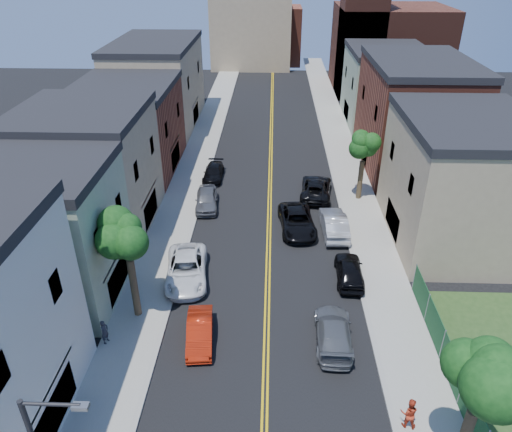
# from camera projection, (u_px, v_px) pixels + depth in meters

# --- Properties ---
(sidewalk_left) EXTENTS (3.20, 100.00, 0.15)m
(sidewalk_left) POSITION_uv_depth(u_px,v_px,m) (198.00, 153.00, 52.05)
(sidewalk_left) COLOR gray
(sidewalk_left) RESTS_ON ground
(sidewalk_right) EXTENTS (3.20, 100.00, 0.15)m
(sidewalk_right) POSITION_uv_depth(u_px,v_px,m) (344.00, 155.00, 51.56)
(sidewalk_right) COLOR gray
(sidewalk_right) RESTS_ON ground
(curb_left) EXTENTS (0.30, 100.00, 0.15)m
(curb_left) POSITION_uv_depth(u_px,v_px,m) (214.00, 154.00, 52.00)
(curb_left) COLOR gray
(curb_left) RESTS_ON ground
(curb_right) EXTENTS (0.30, 100.00, 0.15)m
(curb_right) POSITION_uv_depth(u_px,v_px,m) (328.00, 155.00, 51.62)
(curb_right) COLOR gray
(curb_right) RESTS_ON ground
(bldg_left_palegrn) EXTENTS (9.00, 8.00, 8.50)m
(bldg_left_palegrn) POSITION_uv_depth(u_px,v_px,m) (40.00, 238.00, 29.34)
(bldg_left_palegrn) COLOR gray
(bldg_left_palegrn) RESTS_ON ground
(bldg_left_tan_near) EXTENTS (9.00, 10.00, 9.00)m
(bldg_left_tan_near) POSITION_uv_depth(u_px,v_px,m) (89.00, 173.00, 37.03)
(bldg_left_tan_near) COLOR #998466
(bldg_left_tan_near) RESTS_ON ground
(bldg_left_brick) EXTENTS (9.00, 12.00, 8.00)m
(bldg_left_brick) POSITION_uv_depth(u_px,v_px,m) (128.00, 131.00, 46.83)
(bldg_left_brick) COLOR brown
(bldg_left_brick) RESTS_ON ground
(bldg_left_tan_far) EXTENTS (9.00, 16.00, 9.50)m
(bldg_left_tan_far) POSITION_uv_depth(u_px,v_px,m) (158.00, 86.00, 58.62)
(bldg_left_tan_far) COLOR #998466
(bldg_left_tan_far) RESTS_ON ground
(bldg_right_tan) EXTENTS (9.00, 12.00, 9.00)m
(bldg_right_tan) POSITION_uv_depth(u_px,v_px,m) (460.00, 184.00, 35.29)
(bldg_right_tan) COLOR #998466
(bldg_right_tan) RESTS_ON ground
(bldg_right_brick) EXTENTS (9.00, 14.00, 10.00)m
(bldg_right_brick) POSITION_uv_depth(u_px,v_px,m) (413.00, 118.00, 47.20)
(bldg_right_brick) COLOR brown
(bldg_right_brick) RESTS_ON ground
(bldg_right_palegrn) EXTENTS (9.00, 12.00, 8.50)m
(bldg_right_palegrn) POSITION_uv_depth(u_px,v_px,m) (384.00, 88.00, 59.73)
(bldg_right_palegrn) COLOR gray
(bldg_right_palegrn) RESTS_ON ground
(church) EXTENTS (16.20, 14.20, 22.60)m
(church) POSITION_uv_depth(u_px,v_px,m) (383.00, 41.00, 71.26)
(church) COLOR #4C2319
(church) RESTS_ON ground
(backdrop_left) EXTENTS (14.00, 8.00, 12.00)m
(backdrop_left) POSITION_uv_depth(u_px,v_px,m) (251.00, 33.00, 85.48)
(backdrop_left) COLOR #998466
(backdrop_left) RESTS_ON ground
(backdrop_center) EXTENTS (10.00, 8.00, 10.00)m
(backdrop_center) POSITION_uv_depth(u_px,v_px,m) (273.00, 35.00, 89.32)
(backdrop_center) COLOR brown
(backdrop_center) RESTS_ON ground
(fence_right) EXTENTS (0.04, 15.00, 1.90)m
(fence_right) POSITION_uv_depth(u_px,v_px,m) (451.00, 366.00, 24.52)
(fence_right) COLOR #143F1E
(fence_right) RESTS_ON sidewalk_right
(tree_left_mid) EXTENTS (5.20, 5.20, 9.29)m
(tree_left_mid) POSITION_uv_depth(u_px,v_px,m) (125.00, 223.00, 26.26)
(tree_left_mid) COLOR #3E2F1F
(tree_left_mid) RESTS_ON sidewalk_left
(tree_right_corner) EXTENTS (5.80, 5.80, 10.35)m
(tree_right_corner) POSITION_uv_depth(u_px,v_px,m) (491.00, 359.00, 16.72)
(tree_right_corner) COLOR #3E2F1F
(tree_right_corner) RESTS_ON sidewalk_right
(tree_right_far) EXTENTS (4.40, 4.40, 8.03)m
(tree_right_far) POSITION_uv_depth(u_px,v_px,m) (365.00, 138.00, 40.07)
(tree_right_far) COLOR #3E2F1F
(tree_right_far) RESTS_ON sidewalk_right
(red_sedan) EXTENTS (1.85, 4.22, 1.35)m
(red_sedan) POSITION_uv_depth(u_px,v_px,m) (200.00, 332.00, 27.30)
(red_sedan) COLOR red
(red_sedan) RESTS_ON ground
(white_pickup) EXTENTS (3.34, 6.10, 1.62)m
(white_pickup) POSITION_uv_depth(u_px,v_px,m) (186.00, 269.00, 32.32)
(white_pickup) COLOR white
(white_pickup) RESTS_ON ground
(grey_car_left) EXTENTS (2.26, 4.77, 1.57)m
(grey_car_left) POSITION_uv_depth(u_px,v_px,m) (207.00, 199.00, 41.21)
(grey_car_left) COLOR #55565C
(grey_car_left) RESTS_ON ground
(black_car_left) EXTENTS (1.86, 4.41, 1.27)m
(black_car_left) POSITION_uv_depth(u_px,v_px,m) (213.00, 173.00, 46.35)
(black_car_left) COLOR black
(black_car_left) RESTS_ON ground
(grey_car_right) EXTENTS (2.23, 5.09, 1.45)m
(grey_car_right) POSITION_uv_depth(u_px,v_px,m) (333.00, 332.00, 27.21)
(grey_car_right) COLOR #5A5D62
(grey_car_right) RESTS_ON ground
(black_car_right) EXTENTS (1.94, 4.48, 1.51)m
(black_car_right) POSITION_uv_depth(u_px,v_px,m) (350.00, 270.00, 32.29)
(black_car_right) COLOR black
(black_car_right) RESTS_ON ground
(silver_car_right) EXTENTS (2.01, 5.22, 1.69)m
(silver_car_right) POSITION_uv_depth(u_px,v_px,m) (334.00, 224.00, 37.49)
(silver_car_right) COLOR #ADAFB5
(silver_car_right) RESTS_ON ground
(dark_car_right_far) EXTENTS (3.24, 5.93, 1.57)m
(dark_car_right_far) POSITION_uv_depth(u_px,v_px,m) (316.00, 188.00, 43.11)
(dark_car_right_far) COLOR black
(dark_car_right_far) RESTS_ON ground
(black_suv_lane) EXTENTS (3.13, 5.88, 1.57)m
(black_suv_lane) POSITION_uv_depth(u_px,v_px,m) (297.00, 221.00, 37.96)
(black_suv_lane) COLOR black
(black_suv_lane) RESTS_ON ground
(pedestrian_left) EXTENTS (0.50, 0.63, 1.52)m
(pedestrian_left) POSITION_uv_depth(u_px,v_px,m) (105.00, 332.00, 26.97)
(pedestrian_left) COLOR #292831
(pedestrian_left) RESTS_ON sidewalk_left
(pedestrian_right) EXTENTS (0.93, 0.79, 1.69)m
(pedestrian_right) POSITION_uv_depth(u_px,v_px,m) (409.00, 413.00, 22.20)
(pedestrian_right) COLOR #B8331C
(pedestrian_right) RESTS_ON sidewalk_right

